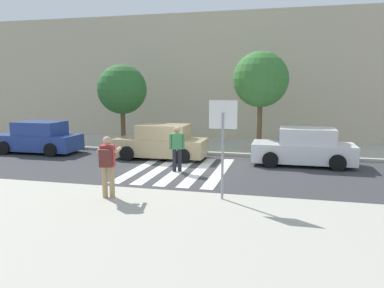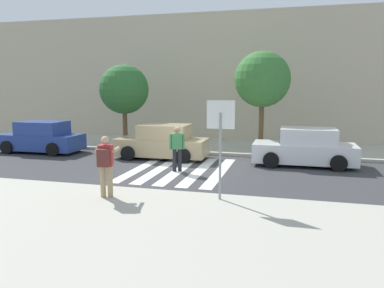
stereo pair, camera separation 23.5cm
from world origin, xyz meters
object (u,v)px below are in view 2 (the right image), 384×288
photographer_with_backpack (106,161)px  parked_car_white (305,148)px  street_tree_center (262,80)px  stop_sign (221,128)px  street_tree_west (124,90)px  parked_car_tan (163,143)px  pedestrian_crossing (177,146)px  parked_car_blue (41,138)px

photographer_with_backpack → parked_car_white: photographer_with_backpack is taller
photographer_with_backpack → street_tree_center: size_ratio=0.36×
stop_sign → street_tree_west: size_ratio=0.64×
parked_car_tan → pedestrian_crossing: bearing=-59.5°
parked_car_blue → parked_car_white: same height
parked_car_blue → parked_car_tan: 6.36m
pedestrian_crossing → parked_car_blue: pedestrian_crossing is taller
pedestrian_crossing → street_tree_west: bearing=133.4°
parked_car_blue → street_tree_center: 11.18m
street_tree_west → street_tree_center: bearing=2.2°
stop_sign → parked_car_blue: stop_sign is taller
photographer_with_backpack → parked_car_tan: (-0.65, 6.64, -0.44)m
stop_sign → photographer_with_backpack: 3.31m
pedestrian_crossing → parked_car_tan: size_ratio=0.42×
parked_car_blue → street_tree_west: (3.61, 1.98, 2.37)m
stop_sign → pedestrian_crossing: (-2.32, 3.56, -1.14)m
photographer_with_backpack → parked_car_tan: 6.69m
parked_car_white → street_tree_center: bearing=131.3°
street_tree_west → street_tree_center: (6.96, 0.27, 0.47)m
pedestrian_crossing → street_tree_center: (2.78, 4.69, 2.59)m
photographer_with_backpack → parked_car_blue: 9.67m
stop_sign → street_tree_center: size_ratio=0.57×
photographer_with_backpack → street_tree_center: bearing=68.2°
parked_car_blue → parked_car_white: 12.55m
parked_car_white → parked_car_blue: bearing=180.0°
parked_car_tan → parked_car_white: bearing=-0.0°
parked_car_white → street_tree_west: 9.45m
parked_car_white → street_tree_center: street_tree_center is taller
parked_car_white → stop_sign: bearing=-112.1°
stop_sign → parked_car_tan: 7.22m
photographer_with_backpack → parked_car_white: size_ratio=0.42×
street_tree_center → photographer_with_backpack: bearing=-111.8°
photographer_with_backpack → street_tree_west: bearing=111.5°
stop_sign → street_tree_west: (-6.50, 7.98, 0.97)m
pedestrian_crossing → photographer_with_backpack: bearing=-100.6°
parked_car_tan → street_tree_west: street_tree_west is taller
photographer_with_backpack → street_tree_center: 9.88m
street_tree_center → pedestrian_crossing: bearing=-120.6°
pedestrian_crossing → street_tree_west: size_ratio=0.41×
photographer_with_backpack → street_tree_west: street_tree_west is taller
photographer_with_backpack → parked_car_white: (5.54, 6.64, -0.44)m
parked_car_tan → stop_sign: bearing=-58.0°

